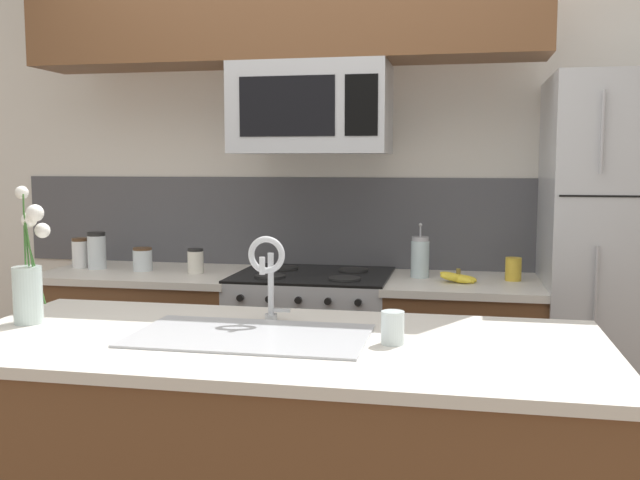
{
  "coord_description": "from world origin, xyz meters",
  "views": [
    {
      "loc": [
        0.72,
        -2.51,
        1.47
      ],
      "look_at": [
        0.16,
        0.27,
        1.16
      ],
      "focal_mm": 40.0,
      "sensor_mm": 36.0,
      "label": 1
    }
  ],
  "objects_px": {
    "microwave": "(312,109)",
    "storage_jar_tall": "(80,253)",
    "storage_jar_medium": "(97,251)",
    "coffee_tin": "(513,269)",
    "stove_range": "(313,364)",
    "storage_jar_short": "(143,259)",
    "sink_faucet": "(268,266)",
    "drinking_glass": "(393,328)",
    "french_press": "(420,257)",
    "banana_bunch": "(458,278)",
    "flower_vase": "(29,282)",
    "storage_jar_squat": "(196,261)"
  },
  "relations": [
    {
      "from": "storage_jar_squat",
      "to": "drinking_glass",
      "type": "bearing_deg",
      "value": -47.71
    },
    {
      "from": "storage_jar_squat",
      "to": "sink_faucet",
      "type": "height_order",
      "value": "sink_faucet"
    },
    {
      "from": "microwave",
      "to": "flower_vase",
      "type": "height_order",
      "value": "microwave"
    },
    {
      "from": "storage_jar_squat",
      "to": "flower_vase",
      "type": "bearing_deg",
      "value": -97.37
    },
    {
      "from": "storage_jar_tall",
      "to": "flower_vase",
      "type": "distance_m",
      "value": 1.35
    },
    {
      "from": "storage_jar_tall",
      "to": "banana_bunch",
      "type": "height_order",
      "value": "storage_jar_tall"
    },
    {
      "from": "storage_jar_short",
      "to": "drinking_glass",
      "type": "height_order",
      "value": "storage_jar_short"
    },
    {
      "from": "storage_jar_tall",
      "to": "flower_vase",
      "type": "height_order",
      "value": "flower_vase"
    },
    {
      "from": "banana_bunch",
      "to": "microwave",
      "type": "bearing_deg",
      "value": 176.72
    },
    {
      "from": "coffee_tin",
      "to": "stove_range",
      "type": "bearing_deg",
      "value": -177.03
    },
    {
      "from": "flower_vase",
      "to": "banana_bunch",
      "type": "bearing_deg",
      "value": 38.06
    },
    {
      "from": "banana_bunch",
      "to": "flower_vase",
      "type": "height_order",
      "value": "flower_vase"
    },
    {
      "from": "storage_jar_medium",
      "to": "coffee_tin",
      "type": "bearing_deg",
      "value": 1.0
    },
    {
      "from": "stove_range",
      "to": "microwave",
      "type": "relative_size",
      "value": 1.25
    },
    {
      "from": "sink_faucet",
      "to": "drinking_glass",
      "type": "distance_m",
      "value": 0.53
    },
    {
      "from": "storage_jar_short",
      "to": "banana_bunch",
      "type": "height_order",
      "value": "storage_jar_short"
    },
    {
      "from": "storage_jar_short",
      "to": "storage_jar_medium",
      "type": "bearing_deg",
      "value": 176.28
    },
    {
      "from": "sink_faucet",
      "to": "coffee_tin",
      "type": "bearing_deg",
      "value": 49.99
    },
    {
      "from": "banana_bunch",
      "to": "french_press",
      "type": "xyz_separation_m",
      "value": [
        -0.19,
        0.12,
        0.08
      ]
    },
    {
      "from": "coffee_tin",
      "to": "banana_bunch",
      "type": "bearing_deg",
      "value": -156.45
    },
    {
      "from": "storage_jar_squat",
      "to": "sink_faucet",
      "type": "bearing_deg",
      "value": -56.83
    },
    {
      "from": "storage_jar_medium",
      "to": "flower_vase",
      "type": "bearing_deg",
      "value": -71.42
    },
    {
      "from": "microwave",
      "to": "flower_vase",
      "type": "relative_size",
      "value": 1.56
    },
    {
      "from": "stove_range",
      "to": "microwave",
      "type": "height_order",
      "value": "microwave"
    },
    {
      "from": "coffee_tin",
      "to": "sink_faucet",
      "type": "height_order",
      "value": "sink_faucet"
    },
    {
      "from": "microwave",
      "to": "drinking_glass",
      "type": "distance_m",
      "value": 1.54
    },
    {
      "from": "storage_jar_tall",
      "to": "storage_jar_squat",
      "type": "distance_m",
      "value": 0.68
    },
    {
      "from": "french_press",
      "to": "storage_jar_squat",
      "type": "bearing_deg",
      "value": -175.77
    },
    {
      "from": "storage_jar_squat",
      "to": "french_press",
      "type": "distance_m",
      "value": 1.13
    },
    {
      "from": "stove_range",
      "to": "storage_jar_medium",
      "type": "height_order",
      "value": "storage_jar_medium"
    },
    {
      "from": "storage_jar_tall",
      "to": "stove_range",
      "type": "bearing_deg",
      "value": -1.64
    },
    {
      "from": "storage_jar_tall",
      "to": "flower_vase",
      "type": "bearing_deg",
      "value": -67.28
    },
    {
      "from": "storage_jar_tall",
      "to": "coffee_tin",
      "type": "distance_m",
      "value": 2.24
    },
    {
      "from": "french_press",
      "to": "drinking_glass",
      "type": "height_order",
      "value": "french_press"
    },
    {
      "from": "microwave",
      "to": "storage_jar_medium",
      "type": "relative_size",
      "value": 3.83
    },
    {
      "from": "microwave",
      "to": "storage_jar_tall",
      "type": "height_order",
      "value": "microwave"
    },
    {
      "from": "french_press",
      "to": "flower_vase",
      "type": "relative_size",
      "value": 0.56
    },
    {
      "from": "storage_jar_squat",
      "to": "stove_range",
      "type": "bearing_deg",
      "value": 2.2
    },
    {
      "from": "storage_jar_squat",
      "to": "french_press",
      "type": "relative_size",
      "value": 0.47
    },
    {
      "from": "stove_range",
      "to": "french_press",
      "type": "distance_m",
      "value": 0.76
    },
    {
      "from": "storage_jar_tall",
      "to": "drinking_glass",
      "type": "bearing_deg",
      "value": -35.71
    },
    {
      "from": "storage_jar_short",
      "to": "banana_bunch",
      "type": "bearing_deg",
      "value": -2.03
    },
    {
      "from": "storage_jar_short",
      "to": "sink_faucet",
      "type": "bearing_deg",
      "value": -47.04
    },
    {
      "from": "stove_range",
      "to": "coffee_tin",
      "type": "height_order",
      "value": "coffee_tin"
    },
    {
      "from": "storage_jar_medium",
      "to": "storage_jar_short",
      "type": "bearing_deg",
      "value": -3.72
    },
    {
      "from": "storage_jar_medium",
      "to": "sink_faucet",
      "type": "distance_m",
      "value": 1.61
    },
    {
      "from": "storage_jar_squat",
      "to": "flower_vase",
      "type": "distance_m",
      "value": 1.2
    },
    {
      "from": "banana_bunch",
      "to": "flower_vase",
      "type": "relative_size",
      "value": 0.4
    },
    {
      "from": "storage_jar_tall",
      "to": "storage_jar_short",
      "type": "bearing_deg",
      "value": -6.23
    },
    {
      "from": "microwave",
      "to": "coffee_tin",
      "type": "height_order",
      "value": "microwave"
    }
  ]
}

